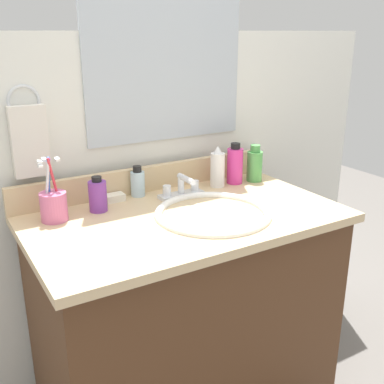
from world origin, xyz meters
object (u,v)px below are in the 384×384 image
object	(u,v)px
soap_bar	(115,198)
bottle_cream_purple	(98,195)
bottle_lotion_white	(218,168)
hand_towel	(30,141)
bottle_soap_pink	(235,165)
faucet	(182,189)
bottle_gel_clear	(138,183)
cup_pink	(53,205)
bottle_toner_green	(255,165)

from	to	relation	value
soap_bar	bottle_cream_purple	bearing A→B (deg)	-142.57
bottle_cream_purple	bottle_lotion_white	bearing A→B (deg)	1.82
hand_towel	bottle_soap_pink	bearing A→B (deg)	-8.59
hand_towel	bottle_soap_pink	world-z (taller)	hand_towel
faucet	bottle_gel_clear	xyz separation A→B (m)	(-0.12, 0.09, 0.02)
bottle_gel_clear	cup_pink	size ratio (longest dim) A/B	0.54
faucet	bottle_gel_clear	bearing A→B (deg)	144.62
hand_towel	cup_pink	distance (m)	0.21
faucet	bottle_soap_pink	distance (m)	0.25
hand_towel	soap_bar	distance (m)	0.32
faucet	bottle_lotion_white	xyz separation A→B (m)	(0.17, 0.03, 0.04)
bottle_toner_green	soap_bar	world-z (taller)	bottle_toner_green
bottle_cream_purple	soap_bar	xyz separation A→B (m)	(0.08, 0.06, -0.04)
bottle_lotion_white	bottle_cream_purple	size ratio (longest dim) A/B	1.34
hand_towel	faucet	xyz separation A→B (m)	(0.46, -0.14, -0.19)
soap_bar	bottle_lotion_white	bearing A→B (deg)	-6.68
bottle_gel_clear	faucet	bearing A→B (deg)	-35.38
bottle_cream_purple	cup_pink	size ratio (longest dim) A/B	0.58
bottle_lotion_white	bottle_soap_pink	bearing A→B (deg)	0.14
bottle_toner_green	bottle_soap_pink	bearing A→B (deg)	169.15
bottle_lotion_white	bottle_gel_clear	xyz separation A→B (m)	(-0.29, 0.05, -0.02)
bottle_lotion_white	soap_bar	xyz separation A→B (m)	(-0.38, 0.04, -0.06)
bottle_lotion_white	bottle_gel_clear	bearing A→B (deg)	169.68
faucet	soap_bar	bearing A→B (deg)	159.59
bottle_lotion_white	cup_pink	world-z (taller)	cup_pink
bottle_toner_green	bottle_lotion_white	distance (m)	0.16
hand_towel	soap_bar	size ratio (longest dim) A/B	3.44
bottle_toner_green	hand_towel	bearing A→B (deg)	171.17
faucet	bottle_cream_purple	distance (m)	0.29
bottle_gel_clear	bottle_lotion_white	bearing A→B (deg)	-10.32
bottle_soap_pink	bottle_lotion_white	world-z (taller)	same
bottle_soap_pink	soap_bar	distance (m)	0.47
faucet	bottle_soap_pink	bearing A→B (deg)	8.10
bottle_soap_pink	bottle_cream_purple	size ratio (longest dim) A/B	1.34
bottle_gel_clear	cup_pink	distance (m)	0.32
bottle_soap_pink	hand_towel	bearing A→B (deg)	171.41
faucet	soap_bar	xyz separation A→B (m)	(-0.21, 0.08, -0.02)
bottle_soap_pink	bottle_cream_purple	distance (m)	0.54
hand_towel	bottle_lotion_white	distance (m)	0.65
bottle_toner_green	bottle_gel_clear	world-z (taller)	bottle_toner_green
bottle_gel_clear	soap_bar	distance (m)	0.10
bottle_soap_pink	bottle_gel_clear	world-z (taller)	bottle_soap_pink
soap_bar	hand_towel	bearing A→B (deg)	165.69
bottle_gel_clear	soap_bar	size ratio (longest dim) A/B	1.66
faucet	bottle_toner_green	world-z (taller)	bottle_toner_green
bottle_soap_pink	soap_bar	bearing A→B (deg)	174.46
faucet	bottle_gel_clear	distance (m)	0.15
bottle_gel_clear	bottle_cream_purple	bearing A→B (deg)	-157.94
bottle_gel_clear	bottle_cream_purple	distance (m)	0.18
faucet	cup_pink	world-z (taller)	cup_pink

